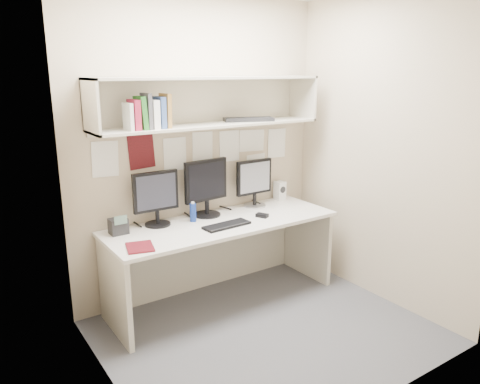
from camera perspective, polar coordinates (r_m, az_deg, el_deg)
floor at (r=3.79m, az=3.35°, el=-16.70°), size 2.40×2.00×0.01m
wall_back at (r=4.13m, az=-4.86°, el=5.25°), size 2.40×0.02×2.60m
wall_front at (r=2.61m, az=17.22°, el=-0.90°), size 2.40×0.02×2.60m
wall_left at (r=2.76m, az=-16.46°, el=-0.04°), size 0.02×2.00×2.60m
wall_right at (r=4.14m, az=16.99°, el=4.69°), size 0.02×2.00×2.60m
desk at (r=4.10m, az=-2.15°, el=-8.41°), size 2.00×0.70×0.73m
overhead_hutch at (r=3.96m, az=-3.98°, el=10.98°), size 2.00×0.38×0.40m
pinned_papers at (r=4.13m, az=-4.81°, el=4.55°), size 1.92×0.01×0.48m
monitor_left at (r=3.87m, az=-10.20°, el=-0.49°), size 0.39×0.21×0.45m
monitor_center at (r=4.07m, az=-4.15°, el=0.77°), size 0.43×0.23×0.50m
monitor_right at (r=4.34m, az=1.74°, el=1.35°), size 0.38×0.21×0.44m
keyboard at (r=3.84m, az=-1.63°, el=-4.07°), size 0.41×0.17×0.02m
mouse at (r=4.08m, az=2.71°, el=-2.87°), size 0.10×0.12×0.03m
speaker at (r=4.62m, az=4.87°, el=0.18°), size 0.10×0.10×0.18m
blue_bottle at (r=3.96m, az=-5.75°, el=-2.46°), size 0.05×0.05×0.17m
maroon_notebook at (r=3.46m, az=-12.10°, el=-6.59°), size 0.24×0.27×0.01m
desk_phone at (r=3.77m, az=-14.60°, el=-4.04°), size 0.14×0.12×0.16m
book_stack at (r=3.61m, az=-11.17°, el=9.41°), size 0.33×0.16×0.27m
hutch_tray at (r=4.11m, az=1.06°, el=8.85°), size 0.46×0.31×0.03m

